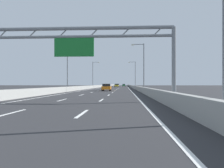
{
  "coord_description": "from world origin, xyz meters",
  "views": [
    {
      "loc": [
        3.9,
        1.79,
        1.47
      ],
      "look_at": [
        -0.01,
        69.27,
        1.43
      ],
      "focal_mm": 35.23,
      "sensor_mm": 36.0,
      "label": 1
    }
  ],
  "objects": [
    {
      "name": "lane_dash_left_6",
      "position": [
        -1.8,
        57.5,
        0.01
      ],
      "size": [
        0.16,
        3.0,
        0.01
      ],
      "primitive_type": "cube",
      "color": "white",
      "rests_on": "ground_plane"
    },
    {
      "name": "lane_dash_left_9",
      "position": [
        -1.8,
        84.5,
        0.01
      ],
      "size": [
        0.16,
        3.0,
        0.01
      ],
      "primitive_type": "cube",
      "color": "white",
      "rests_on": "ground_plane"
    },
    {
      "name": "ground_plane",
      "position": [
        0.0,
        100.0,
        0.0
      ],
      "size": [
        260.0,
        260.0,
        0.0
      ],
      "primitive_type": "plane",
      "color": "#2D2D30"
    },
    {
      "name": "green_car",
      "position": [
        3.36,
        130.43,
        0.73
      ],
      "size": [
        1.76,
        4.24,
        1.41
      ],
      "color": "#1E7A38",
      "rests_on": "ground_plane"
    },
    {
      "name": "lane_dash_right_7",
      "position": [
        1.8,
        66.5,
        0.01
      ],
      "size": [
        0.16,
        3.0,
        0.01
      ],
      "primitive_type": "cube",
      "color": "white",
      "rests_on": "ground_plane"
    },
    {
      "name": "lane_dash_left_17",
      "position": [
        -1.8,
        156.5,
        0.01
      ],
      "size": [
        0.16,
        3.0,
        0.01
      ],
      "primitive_type": "cube",
      "color": "white",
      "rests_on": "ground_plane"
    },
    {
      "name": "lane_dash_left_15",
      "position": [
        -1.8,
        138.5,
        0.01
      ],
      "size": [
        0.16,
        3.0,
        0.01
      ],
      "primitive_type": "cube",
      "color": "white",
      "rests_on": "ground_plane"
    },
    {
      "name": "streetlamp_left_mid",
      "position": [
        -7.47,
        45.67,
        5.4
      ],
      "size": [
        2.58,
        0.28,
        9.5
      ],
      "color": "slate",
      "rests_on": "ground_plane"
    },
    {
      "name": "white_car",
      "position": [
        0.02,
        124.01,
        0.78
      ],
      "size": [
        1.77,
        4.6,
        1.54
      ],
      "color": "silver",
      "rests_on": "ground_plane"
    },
    {
      "name": "lane_dash_left_2",
      "position": [
        -1.8,
        21.5,
        0.01
      ],
      "size": [
        0.16,
        3.0,
        0.01
      ],
      "primitive_type": "cube",
      "color": "white",
      "rests_on": "ground_plane"
    },
    {
      "name": "streetlamp_left_far",
      "position": [
        -7.47,
        81.01,
        5.4
      ],
      "size": [
        2.58,
        0.28,
        9.5
      ],
      "color": "slate",
      "rests_on": "ground_plane"
    },
    {
      "name": "yellow_car",
      "position": [
        0.12,
        103.51,
        0.77
      ],
      "size": [
        1.86,
        4.52,
        1.49
      ],
      "color": "yellow",
      "rests_on": "ground_plane"
    },
    {
      "name": "lane_dash_left_1",
      "position": [
        -1.8,
        12.5,
        0.01
      ],
      "size": [
        0.16,
        3.0,
        0.01
      ],
      "primitive_type": "cube",
      "color": "white",
      "rests_on": "ground_plane"
    },
    {
      "name": "lane_dash_right_6",
      "position": [
        1.8,
        57.5,
        0.01
      ],
      "size": [
        0.16,
        3.0,
        0.01
      ],
      "primitive_type": "cube",
      "color": "white",
      "rests_on": "ground_plane"
    },
    {
      "name": "barrier_right",
      "position": [
        6.9,
        110.0,
        0.47
      ],
      "size": [
        0.45,
        220.0,
        0.95
      ],
      "color": "#9E9E99",
      "rests_on": "ground_plane"
    },
    {
      "name": "lane_dash_left_10",
      "position": [
        -1.8,
        93.5,
        0.01
      ],
      "size": [
        0.16,
        3.0,
        0.01
      ],
      "primitive_type": "cube",
      "color": "white",
      "rests_on": "ground_plane"
    },
    {
      "name": "lane_dash_right_12",
      "position": [
        1.8,
        111.5,
        0.01
      ],
      "size": [
        0.16,
        3.0,
        0.01
      ],
      "primitive_type": "cube",
      "color": "white",
      "rests_on": "ground_plane"
    },
    {
      "name": "lane_dash_left_11",
      "position": [
        -1.8,
        102.5,
        0.01
      ],
      "size": [
        0.16,
        3.0,
        0.01
      ],
      "primitive_type": "cube",
      "color": "white",
      "rests_on": "ground_plane"
    },
    {
      "name": "lane_dash_right_1",
      "position": [
        1.8,
        12.5,
        0.01
      ],
      "size": [
        0.16,
        3.0,
        0.01
      ],
      "primitive_type": "cube",
      "color": "white",
      "rests_on": "ground_plane"
    },
    {
      "name": "lane_dash_left_14",
      "position": [
        -1.8,
        129.5,
        0.01
      ],
      "size": [
        0.16,
        3.0,
        0.01
      ],
      "primitive_type": "cube",
      "color": "white",
      "rests_on": "ground_plane"
    },
    {
      "name": "lane_dash_right_5",
      "position": [
        1.8,
        48.5,
        0.01
      ],
      "size": [
        0.16,
        3.0,
        0.01
      ],
      "primitive_type": "cube",
      "color": "white",
      "rests_on": "ground_plane"
    },
    {
      "name": "lane_dash_left_5",
      "position": [
        -1.8,
        48.5,
        0.01
      ],
      "size": [
        0.16,
        3.0,
        0.01
      ],
      "primitive_type": "cube",
      "color": "white",
      "rests_on": "ground_plane"
    },
    {
      "name": "lane_dash_left_8",
      "position": [
        -1.8,
        75.5,
        0.01
      ],
      "size": [
        0.16,
        3.0,
        0.01
      ],
      "primitive_type": "cube",
      "color": "white",
      "rests_on": "ground_plane"
    },
    {
      "name": "lane_dash_right_3",
      "position": [
        1.8,
        30.5,
        0.01
      ],
      "size": [
        0.16,
        3.0,
        0.01
      ],
      "primitive_type": "cube",
      "color": "white",
      "rests_on": "ground_plane"
    },
    {
      "name": "lane_dash_right_13",
      "position": [
        1.8,
        120.5,
        0.01
      ],
      "size": [
        0.16,
        3.0,
        0.01
      ],
      "primitive_type": "cube",
      "color": "white",
      "rests_on": "ground_plane"
    },
    {
      "name": "lane_dash_right_15",
      "position": [
        1.8,
        138.5,
        0.01
      ],
      "size": [
        0.16,
        3.0,
        0.01
      ],
      "primitive_type": "cube",
      "color": "white",
      "rests_on": "ground_plane"
    },
    {
      "name": "lane_dash_right_4",
      "position": [
        1.8,
        39.5,
        0.01
      ],
      "size": [
        0.16,
        3.0,
        0.01
      ],
      "primitive_type": "cube",
      "color": "white",
      "rests_on": "ground_plane"
    },
    {
      "name": "lane_dash_left_7",
      "position": [
        -1.8,
        66.5,
        0.01
      ],
      "size": [
        0.16,
        3.0,
        0.01
      ],
      "primitive_type": "cube",
      "color": "white",
      "rests_on": "ground_plane"
    },
    {
      "name": "lane_dash_left_4",
      "position": [
        -1.8,
        39.5,
        0.01
      ],
      "size": [
        0.16,
        3.0,
        0.01
      ],
      "primitive_type": "cube",
      "color": "white",
      "rests_on": "ground_plane"
    },
    {
      "name": "edge_line_left",
      "position": [
        -5.25,
        88.0,
        0.01
      ],
      "size": [
        0.16,
        176.0,
        0.01
      ],
      "primitive_type": "cube",
      "color": "white",
      "rests_on": "ground_plane"
    },
    {
      "name": "orange_car",
      "position": [
        0.06,
        48.14,
        0.77
      ],
      "size": [
        1.81,
        4.21,
        1.49
      ],
      "color": "orange",
      "rests_on": "ground_plane"
    },
    {
      "name": "lane_dash_right_16",
      "position": [
        1.8,
        147.5,
        0.01
      ],
      "size": [
        0.16,
        3.0,
        0.01
      ],
      "primitive_type": "cube",
      "color": "white",
      "rests_on": "ground_plane"
    },
    {
      "name": "edge_line_right",
      "position": [
        5.25,
        88.0,
        0.01
      ],
      "size": [
        0.16,
        176.0,
        0.01
      ],
      "primitive_type": "cube",
      "color": "white",
      "rests_on": "ground_plane"
    },
    {
      "name": "lane_dash_right_14",
      "position": [
        1.8,
        129.5,
        0.01
      ],
      "size": [
        0.16,
        3.0,
        0.01
      ],
      "primitive_type": "cube",
      "color": "white",
      "rests_on": "ground_plane"
    },
    {
      "name": "lane_dash_right_11",
      "position": [
        1.8,
        102.5,
        0.01
      ],
      "size": [
        0.16,
        3.0,
        0.01
      ],
      "primitive_type": "cube",
      "color": "white",
      "rests_on": "ground_plane"
    },
    {
      "name": "lane_dash_right_10",
      "position": [
        1.8,
        93.5,
        0.01
      ],
      "size": [
        0.16,
        3.0,
        0.01
      ],
      "primitive_type": "cube",
      "color": "white",
      "rests_on": "ground_plane"
    },
    {
      "name": "lane_dash_left_12",
      "position": [
        -1.8,
        111.5,
        0.01
      ],
      "size": [
        0.16,
        3.0,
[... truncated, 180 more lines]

